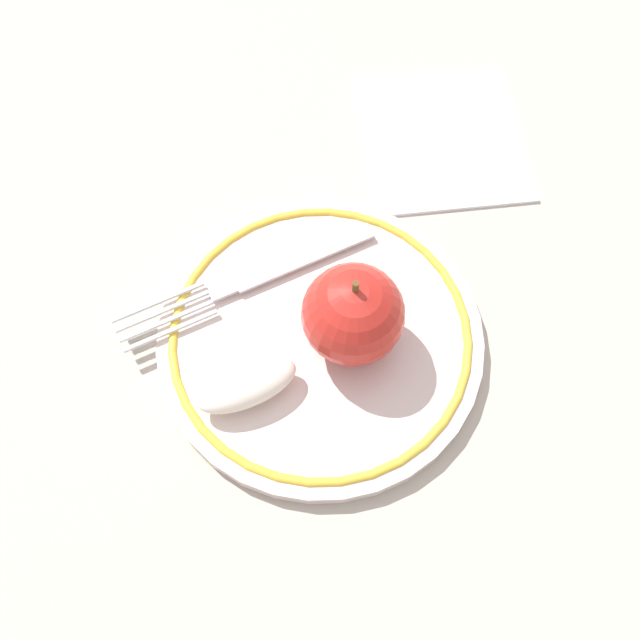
% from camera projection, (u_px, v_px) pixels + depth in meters
% --- Properties ---
extents(ground_plane, '(2.00, 2.00, 0.00)m').
position_uv_depth(ground_plane, '(338.00, 337.00, 0.49)').
color(ground_plane, '#B3A495').
extents(plate, '(0.22, 0.22, 0.02)m').
position_uv_depth(plate, '(320.00, 337.00, 0.48)').
color(plate, beige).
rests_on(plate, ground_plane).
extents(apple_red_whole, '(0.07, 0.07, 0.07)m').
position_uv_depth(apple_red_whole, '(353.00, 315.00, 0.45)').
color(apple_red_whole, red).
rests_on(apple_red_whole, plate).
extents(apple_slice_front, '(0.04, 0.07, 0.02)m').
position_uv_depth(apple_slice_front, '(247.00, 385.00, 0.45)').
color(apple_slice_front, silver).
rests_on(apple_slice_front, plate).
extents(fork, '(0.04, 0.19, 0.00)m').
position_uv_depth(fork, '(256.00, 278.00, 0.49)').
color(fork, silver).
rests_on(fork, plate).
extents(napkin_folded, '(0.16, 0.15, 0.01)m').
position_uv_depth(napkin_folded, '(444.00, 138.00, 0.56)').
color(napkin_folded, white).
rests_on(napkin_folded, ground_plane).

